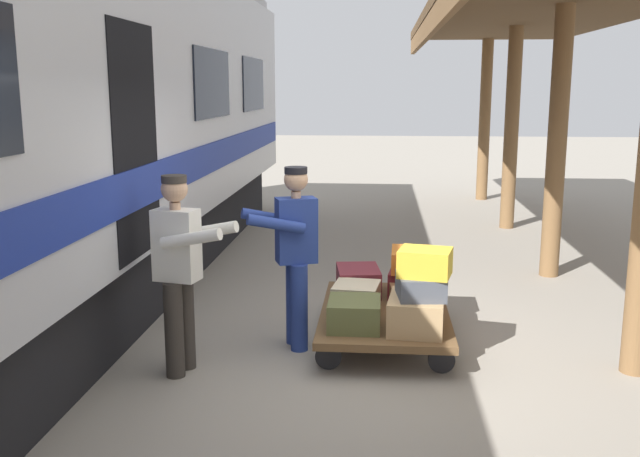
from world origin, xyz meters
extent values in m
plane|color=gray|center=(0.00, 0.00, 0.00)|extent=(60.00, 60.00, 0.00)
cylinder|color=brown|center=(-2.27, -9.64, 1.70)|extent=(0.24, 0.24, 3.40)
cylinder|color=brown|center=(-2.27, -6.43, 1.70)|extent=(0.24, 0.24, 3.40)
cylinder|color=brown|center=(-2.27, -3.21, 1.70)|extent=(0.24, 0.24, 3.40)
cube|color=navy|center=(2.03, 0.00, 1.55)|extent=(0.03, 16.16, 0.36)
cube|color=black|center=(2.03, -5.77, 2.45)|extent=(0.02, 1.81, 0.84)
cube|color=black|center=(2.03, -2.89, 2.45)|extent=(0.02, 1.81, 0.84)
cube|color=black|center=(2.09, 0.00, 1.95)|extent=(0.12, 1.10, 2.00)
cube|color=brown|center=(-0.13, -0.62, 0.27)|extent=(1.21, 1.95, 0.07)
cylinder|color=black|center=(-0.61, 0.16, 0.12)|extent=(0.23, 0.05, 0.23)
cylinder|color=black|center=(0.36, 0.16, 0.12)|extent=(0.23, 0.05, 0.23)
cylinder|color=black|center=(-0.61, -1.40, 0.12)|extent=(0.23, 0.05, 0.23)
cylinder|color=black|center=(0.36, -1.40, 0.12)|extent=(0.23, 0.05, 0.23)
cube|color=brown|center=(0.15, -0.08, 0.43)|extent=(0.46, 0.50, 0.25)
cube|color=maroon|center=(-0.40, -1.16, 0.44)|extent=(0.49, 0.61, 0.27)
cube|color=maroon|center=(0.15, -1.16, 0.44)|extent=(0.49, 0.62, 0.27)
cube|color=beige|center=(0.15, -0.62, 0.43)|extent=(0.48, 0.50, 0.25)
cube|color=brown|center=(-0.40, -0.62, 0.40)|extent=(0.46, 0.60, 0.20)
cube|color=tan|center=(-0.40, -0.08, 0.45)|extent=(0.53, 0.68, 0.30)
cube|color=#4C515B|center=(-0.43, -0.08, 0.70)|extent=(0.44, 0.49, 0.20)
cube|color=#AD231E|center=(-0.42, -0.63, 0.61)|extent=(0.36, 0.44, 0.21)
cube|color=#CC6B23|center=(-0.39, -1.12, 0.68)|extent=(0.41, 0.54, 0.21)
cube|color=gold|center=(-0.47, -0.07, 0.92)|extent=(0.51, 0.45, 0.24)
cylinder|color=navy|center=(0.73, -0.46, 0.41)|extent=(0.16, 0.16, 0.82)
cylinder|color=navy|center=(0.66, -0.28, 0.41)|extent=(0.16, 0.16, 0.82)
cube|color=navy|center=(0.69, -0.37, 1.12)|extent=(0.41, 0.33, 0.60)
cylinder|color=tan|center=(0.69, -0.37, 1.45)|extent=(0.09, 0.09, 0.06)
sphere|color=tan|center=(0.69, -0.37, 1.59)|extent=(0.22, 0.22, 0.22)
cylinder|color=black|center=(0.69, -0.37, 1.67)|extent=(0.21, 0.21, 0.06)
cylinder|color=navy|center=(0.96, -0.45, 1.22)|extent=(0.53, 0.27, 0.21)
cylinder|color=navy|center=(0.85, -0.15, 1.22)|extent=(0.53, 0.27, 0.21)
cylinder|color=#332D28|center=(1.64, 0.43, 0.41)|extent=(0.16, 0.16, 0.82)
cylinder|color=#332D28|center=(1.59, 0.23, 0.41)|extent=(0.16, 0.16, 0.82)
cube|color=silver|center=(1.62, 0.33, 1.12)|extent=(0.40, 0.29, 0.60)
cylinder|color=tan|center=(1.62, 0.33, 1.45)|extent=(0.09, 0.09, 0.06)
sphere|color=tan|center=(1.62, 0.33, 1.59)|extent=(0.22, 0.22, 0.22)
cylinder|color=#332D28|center=(1.62, 0.33, 1.67)|extent=(0.21, 0.21, 0.06)
cylinder|color=silver|center=(1.44, 0.53, 1.22)|extent=(0.54, 0.21, 0.21)
cylinder|color=silver|center=(1.37, 0.22, 1.22)|extent=(0.54, 0.21, 0.21)
camera|label=1|loc=(-0.06, 6.00, 2.41)|focal=40.09mm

